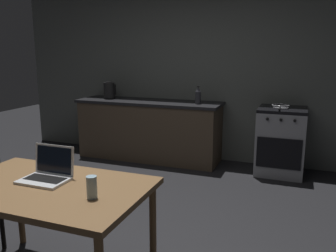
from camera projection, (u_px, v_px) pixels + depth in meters
name	position (u px, v px, depth m)	size (l,w,h in m)	color
ground_plane	(114.00, 233.00, 3.17)	(12.00, 12.00, 0.00)	black
back_wall	(217.00, 71.00, 5.13)	(6.40, 0.10, 2.63)	#5A5E59
kitchen_counter	(149.00, 130.00, 5.31)	(2.16, 0.64, 0.88)	#4C3D2D
stove_oven	(281.00, 141.00, 4.65)	(0.60, 0.62, 0.88)	gray
dining_table	(48.00, 195.00, 2.36)	(1.33, 0.83, 0.73)	brown
laptop	(47.00, 174.00, 2.43)	(0.32, 0.25, 0.23)	silver
electric_kettle	(109.00, 90.00, 5.42)	(0.20, 0.18, 0.26)	black
bottle	(198.00, 95.00, 4.88)	(0.08, 0.08, 0.25)	#2D2D33
frying_pan	(280.00, 106.00, 4.54)	(0.22, 0.40, 0.05)	gray
drinking_glass	(92.00, 187.00, 2.12)	(0.06, 0.06, 0.14)	#99B7C6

